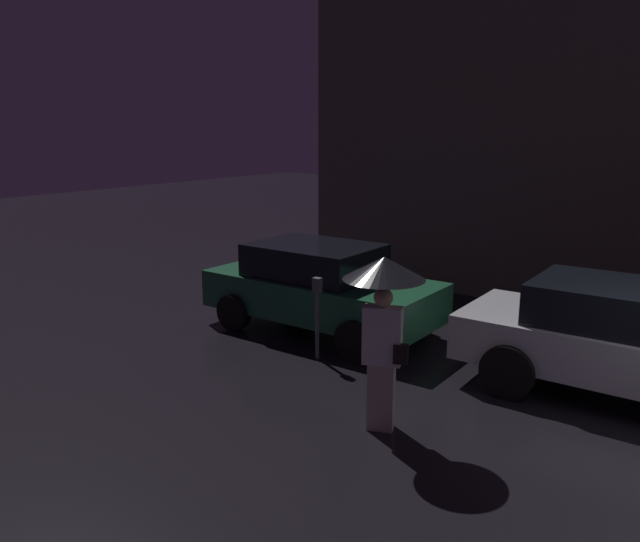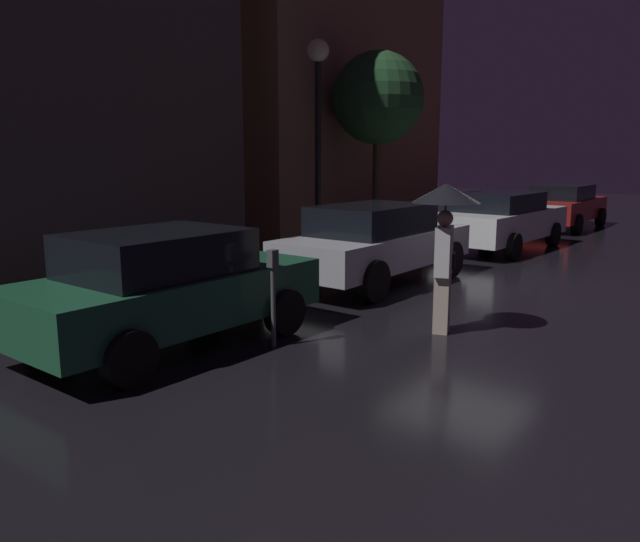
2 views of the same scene
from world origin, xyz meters
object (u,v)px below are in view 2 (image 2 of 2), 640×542
object	(u,v)px
parked_car_silver	(376,242)
parking_meter	(273,287)
parked_car_green	(166,286)
parked_car_red	(563,205)
pedestrian_with_umbrella	(445,221)
street_lamp_near	(318,102)
parked_car_white	(499,219)

from	to	relation	value
parked_car_silver	parking_meter	world-z (taller)	parked_car_silver
parked_car_green	parked_car_red	size ratio (longest dim) A/B	0.92
parked_car_green	pedestrian_with_umbrella	size ratio (longest dim) A/B	1.96
parked_car_silver	street_lamp_near	xyz separation A→B (m)	(1.06, 2.22, 2.73)
parked_car_green	pedestrian_with_umbrella	distance (m)	3.76
parked_car_green	street_lamp_near	distance (m)	6.96
parked_car_silver	street_lamp_near	bearing A→B (deg)	63.92
parked_car_red	pedestrian_with_umbrella	size ratio (longest dim) A/B	2.13
pedestrian_with_umbrella	street_lamp_near	world-z (taller)	street_lamp_near
street_lamp_near	parking_meter	bearing A→B (deg)	-146.86
parked_car_silver	parked_car_red	size ratio (longest dim) A/B	1.04
parked_car_red	parked_car_white	bearing A→B (deg)	-179.47
pedestrian_with_umbrella	parking_meter	size ratio (longest dim) A/B	1.63
parked_car_white	street_lamp_near	distance (m)	5.74
parked_car_red	pedestrian_with_umbrella	distance (m)	13.64
parking_meter	street_lamp_near	world-z (taller)	street_lamp_near
parked_car_white	parked_car_red	distance (m)	5.66
parked_car_green	parked_car_white	size ratio (longest dim) A/B	0.87
parked_car_silver	pedestrian_with_umbrella	size ratio (longest dim) A/B	2.21
parked_car_green	pedestrian_with_umbrella	bearing A→B (deg)	-42.83
parked_car_white	parking_meter	world-z (taller)	parked_car_white
parked_car_green	parking_meter	bearing A→B (deg)	-55.66
parking_meter	street_lamp_near	size ratio (longest dim) A/B	0.26
parked_car_white	street_lamp_near	size ratio (longest dim) A/B	0.95
parked_car_red	street_lamp_near	xyz separation A→B (m)	(-10.10, 2.23, 2.77)
parked_car_green	parking_meter	size ratio (longest dim) A/B	3.19
parked_car_green	street_lamp_near	xyz separation A→B (m)	(5.98, 2.27, 2.75)
pedestrian_with_umbrella	street_lamp_near	size ratio (longest dim) A/B	0.42
parked_car_green	parked_car_silver	xyz separation A→B (m)	(4.92, 0.04, 0.02)
parked_car_white	pedestrian_with_umbrella	xyz separation A→B (m)	(-7.73, -2.39, 0.77)
pedestrian_with_umbrella	parked_car_green	bearing A→B (deg)	116.64
parked_car_white	parked_car_red	size ratio (longest dim) A/B	1.06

